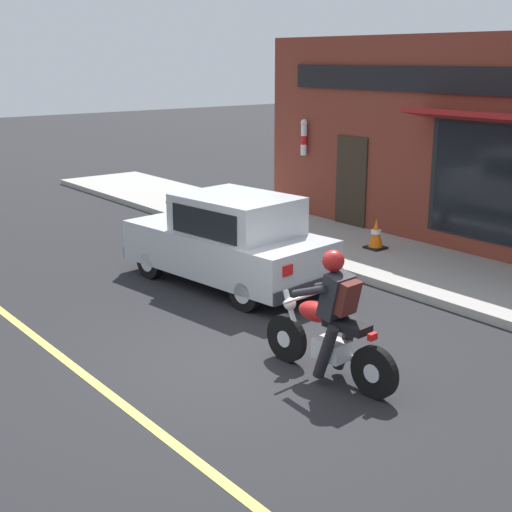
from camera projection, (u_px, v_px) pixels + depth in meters
name	position (u px, v px, depth m)	size (l,w,h in m)	color
ground_plane	(245.00, 361.00, 9.14)	(80.00, 80.00, 0.00)	black
sidewalk_curb	(348.00, 248.00, 14.31)	(2.60, 22.00, 0.14)	#9E9B93
lane_stripe	(21.00, 326.00, 10.33)	(0.12, 19.80, 0.01)	#D1C64C
storefront_building	(493.00, 151.00, 13.07)	(1.25, 11.91, 4.20)	maroon
motorcycle_with_rider	(330.00, 326.00, 8.47)	(0.59, 2.02, 1.62)	black
car_hatchback	(229.00, 241.00, 12.02)	(2.07, 3.94, 1.57)	black
traffic_cone	(376.00, 234.00, 13.89)	(0.36, 0.36, 0.60)	black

